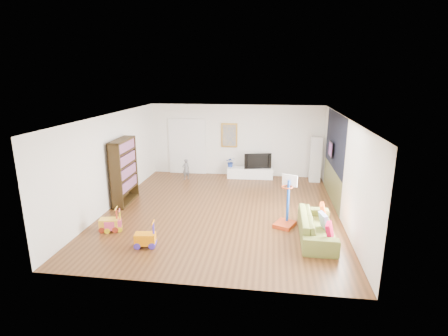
# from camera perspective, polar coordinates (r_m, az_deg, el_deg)

# --- Properties ---
(floor) EXTENTS (6.50, 7.50, 0.00)m
(floor) POSITION_cam_1_polar(r_m,az_deg,el_deg) (10.12, -0.31, -6.88)
(floor) COLOR brown
(floor) RESTS_ON ground
(ceiling) EXTENTS (6.50, 7.50, 0.00)m
(ceiling) POSITION_cam_1_polar(r_m,az_deg,el_deg) (9.45, -0.33, 8.48)
(ceiling) COLOR white
(ceiling) RESTS_ON ground
(wall_back) EXTENTS (6.50, 0.00, 2.70)m
(wall_back) POSITION_cam_1_polar(r_m,az_deg,el_deg) (13.34, 1.96, 4.52)
(wall_back) COLOR white
(wall_back) RESTS_ON ground
(wall_front) EXTENTS (6.50, 0.00, 2.70)m
(wall_front) POSITION_cam_1_polar(r_m,az_deg,el_deg) (6.20, -5.27, -8.06)
(wall_front) COLOR silver
(wall_front) RESTS_ON ground
(wall_left) EXTENTS (0.00, 7.50, 2.70)m
(wall_left) POSITION_cam_1_polar(r_m,az_deg,el_deg) (10.64, -17.92, 1.10)
(wall_left) COLOR silver
(wall_left) RESTS_ON ground
(wall_right) EXTENTS (0.00, 7.50, 2.70)m
(wall_right) POSITION_cam_1_polar(r_m,az_deg,el_deg) (9.80, 18.85, -0.14)
(wall_right) COLOR silver
(wall_right) RESTS_ON ground
(navy_accent) EXTENTS (0.01, 3.20, 1.70)m
(navy_accent) POSITION_cam_1_polar(r_m,az_deg,el_deg) (11.04, 17.67, 4.25)
(navy_accent) COLOR black
(navy_accent) RESTS_ON wall_right
(olive_wainscot) EXTENTS (0.01, 3.20, 1.00)m
(olive_wainscot) POSITION_cam_1_polar(r_m,az_deg,el_deg) (11.35, 17.14, -2.45)
(olive_wainscot) COLOR brown
(olive_wainscot) RESTS_ON wall_right
(doorway) EXTENTS (1.45, 0.06, 2.10)m
(doorway) POSITION_cam_1_polar(r_m,az_deg,el_deg) (13.68, -6.02, 3.43)
(doorway) COLOR white
(doorway) RESTS_ON ground
(painting_back) EXTENTS (0.62, 0.06, 0.92)m
(painting_back) POSITION_cam_1_polar(r_m,az_deg,el_deg) (13.29, 0.87, 5.37)
(painting_back) COLOR gold
(painting_back) RESTS_ON wall_back
(artwork_right) EXTENTS (0.04, 0.56, 0.46)m
(artwork_right) POSITION_cam_1_polar(r_m,az_deg,el_deg) (11.27, 17.06, 2.96)
(artwork_right) COLOR #7F3F8C
(artwork_right) RESTS_ON wall_right
(media_console) EXTENTS (1.71, 0.49, 0.40)m
(media_console) POSITION_cam_1_polar(r_m,az_deg,el_deg) (13.16, 4.27, -0.81)
(media_console) COLOR white
(media_console) RESTS_ON ground
(tall_cabinet) EXTENTS (0.40, 0.40, 1.64)m
(tall_cabinet) POSITION_cam_1_polar(r_m,az_deg,el_deg) (13.01, 14.71, 1.39)
(tall_cabinet) COLOR silver
(tall_cabinet) RESTS_ON ground
(bookshelf) EXTENTS (0.39, 1.34, 1.95)m
(bookshelf) POSITION_cam_1_polar(r_m,az_deg,el_deg) (10.86, -16.02, -0.53)
(bookshelf) COLOR #2F200D
(bookshelf) RESTS_ON ground
(sofa) EXTENTS (0.81, 2.00, 0.58)m
(sofa) POSITION_cam_1_polar(r_m,az_deg,el_deg) (8.67, 14.91, -9.22)
(sofa) COLOR olive
(sofa) RESTS_ON ground
(basketball_hoop) EXTENTS (0.65, 0.70, 1.34)m
(basketball_hoop) POSITION_cam_1_polar(r_m,az_deg,el_deg) (8.98, 10.05, -5.45)
(basketball_hoop) COLOR #B73A16
(basketball_hoop) RESTS_ON ground
(ride_on_yellow) EXTENTS (0.50, 0.37, 0.61)m
(ride_on_yellow) POSITION_cam_1_polar(r_m,az_deg,el_deg) (9.19, -18.28, -8.00)
(ride_on_yellow) COLOR yellow
(ride_on_yellow) RESTS_ON ground
(ride_on_orange) EXTENTS (0.49, 0.35, 0.61)m
(ride_on_orange) POSITION_cam_1_polar(r_m,az_deg,el_deg) (8.16, -12.78, -10.54)
(ride_on_orange) COLOR orange
(ride_on_orange) RESTS_ON ground
(ride_on_pink) EXTENTS (0.48, 0.39, 0.55)m
(ride_on_pink) POSITION_cam_1_polar(r_m,az_deg,el_deg) (9.15, -17.70, -8.23)
(ride_on_pink) COLOR #D83F68
(ride_on_pink) RESTS_ON ground
(child) EXTENTS (0.34, 0.33, 0.78)m
(child) POSITION_cam_1_polar(r_m,az_deg,el_deg) (12.99, -6.24, -0.20)
(child) COLOR slate
(child) RESTS_ON ground
(tv) EXTENTS (1.01, 0.37, 0.58)m
(tv) POSITION_cam_1_polar(r_m,az_deg,el_deg) (13.04, 5.46, 1.23)
(tv) COLOR black
(tv) RESTS_ON media_console
(vase_plant) EXTENTS (0.40, 0.36, 0.39)m
(vase_plant) POSITION_cam_1_polar(r_m,az_deg,el_deg) (13.16, 1.10, 1.00)
(vase_plant) COLOR navy
(vase_plant) RESTS_ON media_console
(pillow_left) EXTENTS (0.18, 0.36, 0.35)m
(pillow_left) POSITION_cam_1_polar(r_m,az_deg,el_deg) (8.11, 16.86, -9.80)
(pillow_left) COLOR #C50835
(pillow_left) RESTS_ON sofa
(pillow_center) EXTENTS (0.19, 0.40, 0.38)m
(pillow_center) POSITION_cam_1_polar(r_m,az_deg,el_deg) (8.59, 16.04, -8.31)
(pillow_center) COLOR silver
(pillow_center) RESTS_ON sofa
(pillow_right) EXTENTS (0.15, 0.38, 0.37)m
(pillow_right) POSITION_cam_1_polar(r_m,az_deg,el_deg) (9.17, 15.87, -6.78)
(pillow_right) COLOR #BE3A0A
(pillow_right) RESTS_ON sofa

